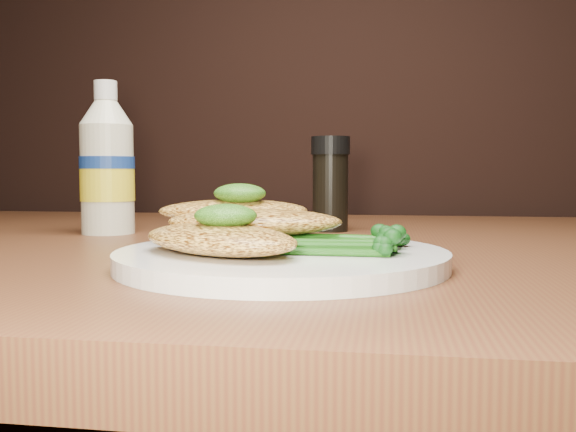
# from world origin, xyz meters

# --- Properties ---
(plate) EXTENTS (0.26, 0.26, 0.01)m
(plate) POSITION_xyz_m (0.12, 0.87, 0.76)
(plate) COLOR white
(plate) RESTS_ON dining_table
(chicken_front) EXTENTS (0.16, 0.14, 0.02)m
(chicken_front) POSITION_xyz_m (0.08, 0.84, 0.77)
(chicken_front) COLOR #F8BB4F
(chicken_front) RESTS_ON plate
(chicken_mid) EXTENTS (0.15, 0.08, 0.02)m
(chicken_mid) POSITION_xyz_m (0.09, 0.89, 0.78)
(chicken_mid) COLOR #F8BB4F
(chicken_mid) RESTS_ON plate
(chicken_back) EXTENTS (0.14, 0.09, 0.02)m
(chicken_back) POSITION_xyz_m (0.07, 0.92, 0.79)
(chicken_back) COLOR #F8BB4F
(chicken_back) RESTS_ON plate
(pesto_front) EXTENTS (0.06, 0.05, 0.02)m
(pesto_front) POSITION_xyz_m (0.08, 0.84, 0.79)
(pesto_front) COLOR #123407
(pesto_front) RESTS_ON chicken_front
(pesto_back) EXTENTS (0.06, 0.05, 0.02)m
(pesto_back) POSITION_xyz_m (0.08, 0.91, 0.81)
(pesto_back) COLOR #123407
(pesto_back) RESTS_ON chicken_back
(broccolini_bundle) EXTENTS (0.14, 0.12, 0.02)m
(broccolini_bundle) POSITION_xyz_m (0.16, 0.87, 0.77)
(broccolini_bundle) COLOR #1B5412
(broccolini_bundle) RESTS_ON plate
(mayo_bottle) EXTENTS (0.07, 0.07, 0.18)m
(mayo_bottle) POSITION_xyz_m (-0.13, 1.09, 0.84)
(mayo_bottle) COLOR beige
(mayo_bottle) RESTS_ON dining_table
(pepper_grinder) EXTENTS (0.05, 0.05, 0.12)m
(pepper_grinder) POSITION_xyz_m (0.13, 1.16, 0.81)
(pepper_grinder) COLOR black
(pepper_grinder) RESTS_ON dining_table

